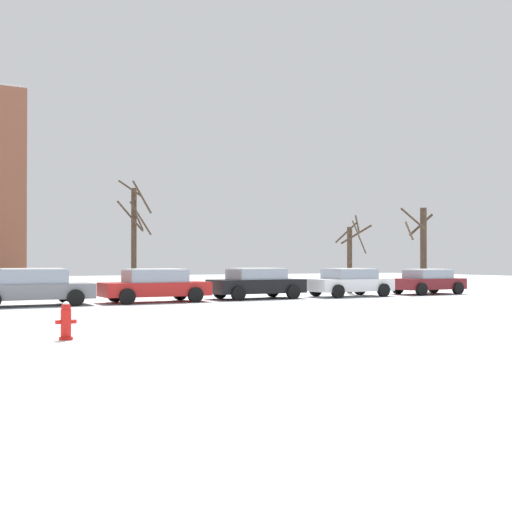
% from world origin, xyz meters
% --- Properties ---
extents(fire_hydrant, '(0.44, 0.30, 0.83)m').
position_xyz_m(fire_hydrant, '(1.42, -1.98, 0.42)').
color(fire_hydrant, red).
rests_on(fire_hydrant, ground).
extents(parked_car_gray, '(4.56, 2.20, 1.44)m').
position_xyz_m(parked_car_gray, '(1.99, 9.28, 0.74)').
color(parked_car_gray, slate).
rests_on(parked_car_gray, ground).
extents(parked_car_red, '(4.48, 2.09, 1.40)m').
position_xyz_m(parked_car_red, '(6.87, 9.25, 0.72)').
color(parked_car_red, red).
rests_on(parked_car_red, ground).
extents(parked_car_black, '(4.30, 2.21, 1.41)m').
position_xyz_m(parked_car_black, '(11.75, 9.59, 0.72)').
color(parked_car_black, black).
rests_on(parked_car_black, ground).
extents(parked_car_white, '(4.16, 2.17, 1.37)m').
position_xyz_m(parked_car_white, '(16.63, 9.26, 0.71)').
color(parked_car_white, white).
rests_on(parked_car_white, ground).
extents(parked_car_maroon, '(3.85, 2.06, 1.31)m').
position_xyz_m(parked_car_maroon, '(21.51, 9.22, 0.68)').
color(parked_car_maroon, maroon).
rests_on(parked_car_maroon, ground).
extents(tree_far_mid, '(2.11, 2.13, 4.80)m').
position_xyz_m(tree_far_mid, '(23.43, 11.80, 2.56)').
color(tree_far_mid, '#423326').
rests_on(tree_far_mid, ground).
extents(tree_far_right, '(1.74, 2.13, 4.18)m').
position_xyz_m(tree_far_right, '(18.70, 12.12, 2.06)').
color(tree_far_right, '#423326').
rests_on(tree_far_right, ground).
extents(tree_far_left, '(1.70, 1.03, 5.54)m').
position_xyz_m(tree_far_left, '(7.08, 13.27, 2.85)').
color(tree_far_left, '#423326').
rests_on(tree_far_left, ground).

